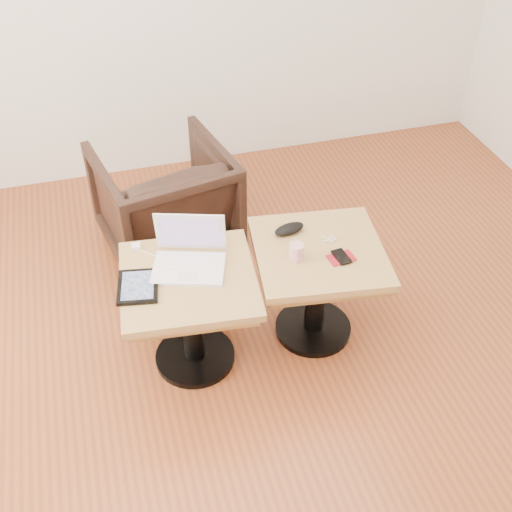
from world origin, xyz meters
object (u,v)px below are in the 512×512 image
object	(u,v)px
side_table_right	(318,271)
striped_cup	(296,252)
laptop	(189,256)
armchair	(165,201)
side_table_left	(190,299)

from	to	relation	value
side_table_right	striped_cup	xyz separation A→B (m)	(-0.13, -0.04, 0.18)
laptop	armchair	xyz separation A→B (m)	(0.01, 0.86, -0.27)
side_table_left	armchair	bearing A→B (deg)	93.47
side_table_right	armchair	world-z (taller)	armchair
side_table_left	armchair	distance (m)	0.95
side_table_left	striped_cup	xyz separation A→B (m)	(0.51, -0.02, 0.18)
striped_cup	armchair	size ratio (longest dim) A/B	0.12
armchair	side_table_right	bearing A→B (deg)	112.03
laptop	armchair	bearing A→B (deg)	107.49
side_table_right	striped_cup	bearing A→B (deg)	-155.71
side_table_right	laptop	bearing A→B (deg)	-178.12
side_table_right	striped_cup	distance (m)	0.23
laptop	side_table_right	bearing A→B (deg)	12.38
laptop	armchair	world-z (taller)	laptop
laptop	armchair	size ratio (longest dim) A/B	0.53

